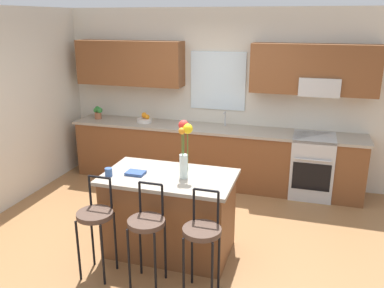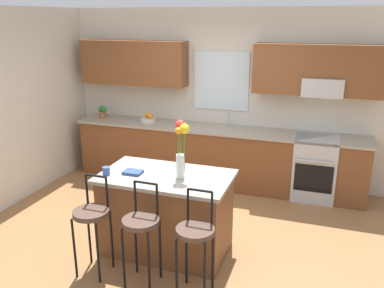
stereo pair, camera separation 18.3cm
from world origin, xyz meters
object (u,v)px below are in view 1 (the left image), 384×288
at_px(fruit_bowl_oranges, 145,119).
at_px(flower_vase, 184,145).
at_px(bar_stool_far, 202,235).
at_px(bar_stool_middle, 147,227).
at_px(oven_range, 312,166).
at_px(potted_plant_small, 98,112).
at_px(kitchen_island, 169,213).
at_px(mug_ceramic, 109,172).
at_px(bar_stool_near, 96,219).
at_px(cookbook, 136,173).

bearing_deg(fruit_bowl_oranges, flower_vase, -57.03).
distance_m(bar_stool_far, fruit_bowl_oranges, 3.21).
bearing_deg(bar_stool_middle, oven_range, 60.63).
bearing_deg(potted_plant_small, kitchen_island, -45.81).
bearing_deg(fruit_bowl_oranges, kitchen_island, -60.62).
height_order(mug_ceramic, fruit_bowl_oranges, fruit_bowl_oranges).
xyz_separation_m(oven_range, bar_stool_far, (-0.95, -2.66, 0.18)).
distance_m(kitchen_island, bar_stool_near, 0.85).
xyz_separation_m(bar_stool_near, potted_plant_small, (-1.45, 2.69, 0.40)).
bearing_deg(bar_stool_near, bar_stool_far, 0.00).
bearing_deg(oven_range, mug_ceramic, -133.29).
bearing_deg(bar_stool_middle, mug_ceramic, 145.00).
bearing_deg(bar_stool_far, bar_stool_near, 180.00).
distance_m(bar_stool_middle, bar_stool_far, 0.55).
distance_m(bar_stool_middle, fruit_bowl_oranges, 2.95).
relative_size(kitchen_island, cookbook, 7.13).
height_order(oven_range, cookbook, cookbook).
bearing_deg(kitchen_island, bar_stool_near, -131.08).
height_order(bar_stool_middle, mug_ceramic, bar_stool_middle).
xyz_separation_m(bar_stool_near, flower_vase, (0.74, 0.61, 0.65)).
relative_size(bar_stool_far, flower_vase, 1.67).
xyz_separation_m(kitchen_island, cookbook, (-0.35, -0.08, 0.47)).
bearing_deg(flower_vase, mug_ceramic, -166.71).
xyz_separation_m(bar_stool_far, mug_ceramic, (-1.16, 0.43, 0.33)).
bearing_deg(flower_vase, bar_stool_middle, -106.93).
xyz_separation_m(bar_stool_middle, mug_ceramic, (-0.61, 0.43, 0.33)).
xyz_separation_m(fruit_bowl_oranges, potted_plant_small, (-0.84, -0.00, 0.07)).
relative_size(bar_stool_far, fruit_bowl_oranges, 4.34).
bearing_deg(cookbook, mug_ceramic, -153.84).
bearing_deg(potted_plant_small, fruit_bowl_oranges, 0.30).
relative_size(oven_range, bar_stool_middle, 0.88).
bearing_deg(bar_stool_near, flower_vase, 39.82).
height_order(bar_stool_middle, bar_stool_far, same).
relative_size(oven_range, bar_stool_near, 0.88).
bearing_deg(fruit_bowl_oranges, potted_plant_small, -179.70).
distance_m(bar_stool_middle, potted_plant_small, 3.37).
height_order(bar_stool_far, flower_vase, flower_vase).
relative_size(cookbook, fruit_bowl_oranges, 0.83).
xyz_separation_m(kitchen_island, mug_ceramic, (-0.61, -0.20, 0.50)).
distance_m(mug_ceramic, fruit_bowl_oranges, 2.33).
bearing_deg(flower_vase, fruit_bowl_oranges, 122.97).
bearing_deg(potted_plant_small, oven_range, -0.39).
relative_size(flower_vase, potted_plant_small, 2.91).
bearing_deg(potted_plant_small, bar_stool_near, -61.66).
xyz_separation_m(oven_range, mug_ceramic, (-2.11, -2.24, 0.51)).
height_order(oven_range, fruit_bowl_oranges, fruit_bowl_oranges).
height_order(fruit_bowl_oranges, potted_plant_small, potted_plant_small).
relative_size(bar_stool_far, mug_ceramic, 11.58).
bearing_deg(mug_ceramic, oven_range, 46.71).
height_order(mug_ceramic, cookbook, mug_ceramic).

